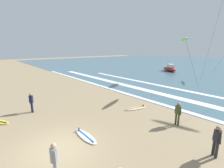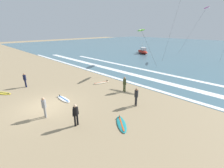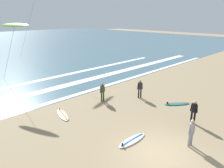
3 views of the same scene
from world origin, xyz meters
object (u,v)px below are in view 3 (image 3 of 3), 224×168
Objects in this scene: surfer_foreground_main at (140,87)px; surfboard_left_pile at (132,140)px; surfer_left_near at (102,90)px; surfer_mid_group at (194,110)px; surfboard_foreground_flat at (177,104)px; surfboard_right_spare at (63,115)px; kite_lime_high_right at (15,25)px; surfer_right_near at (191,130)px.

surfer_foreground_main is 0.76× the size of surfboard_left_pile.
surfboard_left_pile is (-5.52, -3.86, -0.91)m from surfer_foreground_main.
surfer_left_near is 6.25m from surfboard_left_pile.
surfer_mid_group is 1.00× the size of surfer_left_near.
surfer_foreground_main is at bearing -31.16° from surfer_left_near.
surfer_mid_group is 7.21m from surfer_left_near.
surfer_foreground_main is 1.00× the size of surfer_left_near.
surfer_foreground_main is at bearing 109.49° from surfboard_foreground_flat.
surfer_mid_group is at bearing -51.57° from surfboard_right_spare.
surfboard_foreground_flat is at bearing -70.51° from surfer_foreground_main.
kite_lime_high_right reaches higher than surfer_mid_group.
surfer_right_near is at bearing -79.81° from kite_lime_high_right.
surfboard_foreground_flat is at bearing -31.76° from surfboard_right_spare.
surfboard_foreground_flat is at bearing 47.42° from surfer_mid_group.
surfboard_right_spare is at bearing 179.25° from surfer_left_near.
kite_lime_high_right reaches higher than surfboard_foreground_flat.
surfer_foreground_main is 3.28m from surfer_left_near.
surfer_left_near is 9.70m from kite_lime_high_right.
surfer_mid_group is at bearing -101.06° from surfer_foreground_main.
surfboard_left_pile is (-6.58, -0.85, 0.00)m from surfboard_foreground_flat.
surfer_left_near is 0.78× the size of surfboard_foreground_flat.
kite_lime_high_right is (0.22, 7.40, 5.98)m from surfboard_right_spare.
surfer_right_near is 8.10m from surfer_left_near.
kite_lime_high_right is (-0.87, 13.01, 5.98)m from surfboard_left_pile.
surfboard_right_spare is at bearing 165.18° from surfer_foreground_main.
surfboard_foreground_flat is 9.03m from surfboard_right_spare.
surfboard_foreground_flat is at bearing 7.36° from surfboard_left_pile.
surfer_foreground_main is 12.26m from kite_lime_high_right.
surfboard_left_pile is at bearing 127.42° from surfer_right_near.
surfer_mid_group is 5.39m from surfer_foreground_main.
surfer_mid_group is 4.80m from surfboard_left_pile.
surfer_foreground_main is 0.23× the size of kite_lime_high_right.
surfer_left_near reaches higher than surfboard_foreground_flat.
surfer_mid_group reaches higher than surfboard_right_spare.
kite_lime_high_right is (-2.79, 15.51, 5.07)m from surfer_right_near.
surfboard_right_spare is (-6.62, 1.75, -0.91)m from surfer_foreground_main.
surfer_mid_group and surfer_right_near have the same top height.
surfer_left_near is 0.23× the size of kite_lime_high_right.
surfer_foreground_main is 3.32m from surfboard_foreground_flat.
surfboard_right_spare is (-1.10, 5.61, 0.00)m from surfboard_left_pile.
surfboard_foreground_flat is at bearing -58.48° from kite_lime_high_right.
surfer_foreground_main is 1.00× the size of surfer_right_near.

